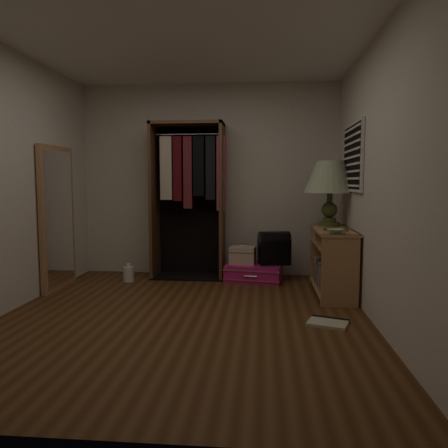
{
  "coord_description": "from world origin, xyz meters",
  "views": [
    {
      "loc": [
        0.74,
        -3.99,
        1.28
      ],
      "look_at": [
        0.3,
        0.95,
        0.8
      ],
      "focal_mm": 35.0,
      "sensor_mm": 36.0,
      "label": 1
    }
  ],
  "objects_px": {
    "floor_mirror": "(57,218)",
    "pink_suitcase": "(254,272)",
    "black_bag": "(274,247)",
    "white_jug": "(129,274)",
    "console_bookshelf": "(332,260)",
    "table_lamp": "(330,179)",
    "open_wardrobe": "(190,186)",
    "train_case": "(243,255)"
  },
  "relations": [
    {
      "from": "table_lamp",
      "to": "train_case",
      "type": "bearing_deg",
      "value": 166.82
    },
    {
      "from": "white_jug",
      "to": "floor_mirror",
      "type": "bearing_deg",
      "value": -150.79
    },
    {
      "from": "console_bookshelf",
      "to": "pink_suitcase",
      "type": "distance_m",
      "value": 1.1
    },
    {
      "from": "floor_mirror",
      "to": "pink_suitcase",
      "type": "bearing_deg",
      "value": 14.39
    },
    {
      "from": "floor_mirror",
      "to": "train_case",
      "type": "distance_m",
      "value": 2.33
    },
    {
      "from": "black_bag",
      "to": "white_jug",
      "type": "distance_m",
      "value": 1.91
    },
    {
      "from": "open_wardrobe",
      "to": "pink_suitcase",
      "type": "distance_m",
      "value": 1.41
    },
    {
      "from": "floor_mirror",
      "to": "console_bookshelf",
      "type": "bearing_deg",
      "value": 0.54
    },
    {
      "from": "black_bag",
      "to": "table_lamp",
      "type": "height_order",
      "value": "table_lamp"
    },
    {
      "from": "console_bookshelf",
      "to": "white_jug",
      "type": "height_order",
      "value": "console_bookshelf"
    },
    {
      "from": "open_wardrobe",
      "to": "black_bag",
      "type": "height_order",
      "value": "open_wardrobe"
    },
    {
      "from": "white_jug",
      "to": "console_bookshelf",
      "type": "bearing_deg",
      "value": -8.5
    },
    {
      "from": "floor_mirror",
      "to": "black_bag",
      "type": "relative_size",
      "value": 3.9
    },
    {
      "from": "open_wardrobe",
      "to": "table_lamp",
      "type": "distance_m",
      "value": 1.82
    },
    {
      "from": "floor_mirror",
      "to": "white_jug",
      "type": "relative_size",
      "value": 7.18
    },
    {
      "from": "white_jug",
      "to": "table_lamp",
      "type": "bearing_deg",
      "value": -1.26
    },
    {
      "from": "console_bookshelf",
      "to": "train_case",
      "type": "bearing_deg",
      "value": 151.64
    },
    {
      "from": "black_bag",
      "to": "white_jug",
      "type": "xyz_separation_m",
      "value": [
        -1.87,
        -0.21,
        -0.34
      ]
    },
    {
      "from": "open_wardrobe",
      "to": "floor_mirror",
      "type": "height_order",
      "value": "open_wardrobe"
    },
    {
      "from": "open_wardrobe",
      "to": "table_lamp",
      "type": "relative_size",
      "value": 2.63
    },
    {
      "from": "floor_mirror",
      "to": "pink_suitcase",
      "type": "height_order",
      "value": "floor_mirror"
    },
    {
      "from": "open_wardrobe",
      "to": "black_bag",
      "type": "relative_size",
      "value": 4.7
    },
    {
      "from": "pink_suitcase",
      "to": "train_case",
      "type": "xyz_separation_m",
      "value": [
        -0.15,
        -0.0,
        0.22
      ]
    },
    {
      "from": "pink_suitcase",
      "to": "console_bookshelf",
      "type": "bearing_deg",
      "value": -23.3
    },
    {
      "from": "train_case",
      "to": "black_bag",
      "type": "height_order",
      "value": "black_bag"
    },
    {
      "from": "floor_mirror",
      "to": "table_lamp",
      "type": "relative_size",
      "value": 2.18
    },
    {
      "from": "open_wardrobe",
      "to": "train_case",
      "type": "height_order",
      "value": "open_wardrobe"
    },
    {
      "from": "black_bag",
      "to": "white_jug",
      "type": "relative_size",
      "value": 1.84
    },
    {
      "from": "train_case",
      "to": "white_jug",
      "type": "distance_m",
      "value": 1.49
    },
    {
      "from": "console_bookshelf",
      "to": "pink_suitcase",
      "type": "bearing_deg",
      "value": 147.7
    },
    {
      "from": "pink_suitcase",
      "to": "black_bag",
      "type": "bearing_deg",
      "value": 12.14
    },
    {
      "from": "black_bag",
      "to": "pink_suitcase",
      "type": "bearing_deg",
      "value": 170.84
    },
    {
      "from": "console_bookshelf",
      "to": "black_bag",
      "type": "bearing_deg",
      "value": 137.99
    },
    {
      "from": "table_lamp",
      "to": "white_jug",
      "type": "bearing_deg",
      "value": 178.74
    },
    {
      "from": "white_jug",
      "to": "black_bag",
      "type": "bearing_deg",
      "value": 6.36
    },
    {
      "from": "floor_mirror",
      "to": "table_lamp",
      "type": "bearing_deg",
      "value": 6.17
    },
    {
      "from": "console_bookshelf",
      "to": "table_lamp",
      "type": "relative_size",
      "value": 1.44
    },
    {
      "from": "floor_mirror",
      "to": "white_jug",
      "type": "xyz_separation_m",
      "value": [
        0.73,
        0.41,
        -0.75
      ]
    },
    {
      "from": "open_wardrobe",
      "to": "pink_suitcase",
      "type": "xyz_separation_m",
      "value": [
        0.86,
        -0.17,
        -1.11
      ]
    },
    {
      "from": "console_bookshelf",
      "to": "white_jug",
      "type": "bearing_deg",
      "value": 171.5
    },
    {
      "from": "table_lamp",
      "to": "white_jug",
      "type": "relative_size",
      "value": 3.29
    },
    {
      "from": "table_lamp",
      "to": "white_jug",
      "type": "distance_m",
      "value": 2.8
    }
  ]
}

